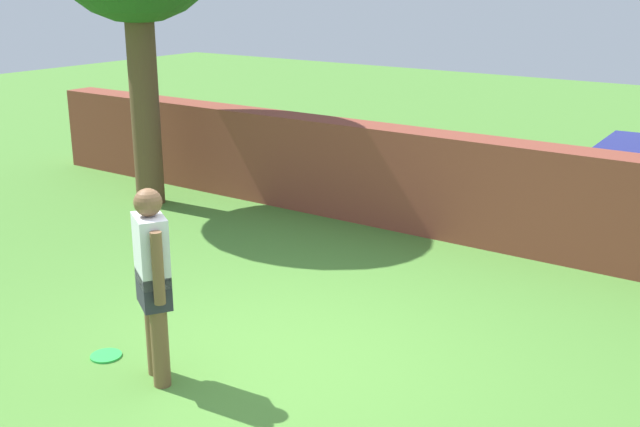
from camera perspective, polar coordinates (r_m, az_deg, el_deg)
The scene contains 4 objects.
ground_plane at distance 6.81m, azimuth -3.33°, elevation -10.76°, with size 40.00×40.00×0.00m, color #4C8433.
brick_wall at distance 10.42m, azimuth 3.47°, elevation 3.01°, with size 11.68×0.50×1.30m, color brown.
person at distance 6.29m, azimuth -12.12°, elevation -4.56°, with size 0.47×0.38×1.62m.
frisbee_green at distance 7.12m, azimuth -15.39°, elevation -10.01°, with size 0.27×0.27×0.02m, color green.
Camera 1 is at (3.76, -4.70, 3.18)m, focal length 43.73 mm.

